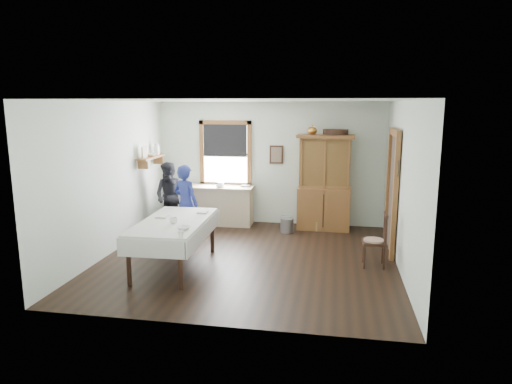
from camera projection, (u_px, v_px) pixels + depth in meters
room at (249, 182)px, 7.69m from camera, size 5.01×5.01×2.70m
window at (225, 150)px, 10.18m from camera, size 1.18×0.07×1.48m
doorway at (393, 188)px, 8.13m from camera, size 0.09×1.14×2.22m
wall_shelf at (151, 156)px, 9.53m from camera, size 0.24×1.00×0.44m
framed_picture at (276, 155)px, 10.00m from camera, size 0.30×0.04×0.40m
rug_beater at (398, 161)px, 7.49m from camera, size 0.01×0.27×0.27m
work_counter at (220, 205)px, 10.14m from camera, size 1.51×0.59×0.86m
china_hutch at (324, 183)px, 9.64m from camera, size 1.20×0.58×2.02m
dining_table at (175, 244)px, 7.44m from camera, size 1.10×2.01×0.79m
spindle_chair at (374, 240)px, 7.47m from camera, size 0.43×0.43×0.91m
pail at (287, 225)px, 9.56m from camera, size 0.33×0.33×0.30m
wicker_basket at (312, 225)px, 9.76m from camera, size 0.40×0.33×0.20m
woman_blue at (186, 207)px, 8.77m from camera, size 0.60×0.51×1.40m
figure_dark at (170, 199)px, 9.68m from camera, size 0.72×0.60×1.33m
table_cup_a at (173, 221)px, 7.17m from camera, size 0.13×0.13×0.09m
table_cup_b at (181, 234)px, 6.46m from camera, size 0.10×0.10×0.09m
table_bowl at (184, 228)px, 6.83m from camera, size 0.26×0.26×0.05m
counter_book at (242, 185)px, 10.08m from camera, size 0.16×0.22×0.02m
counter_bowl at (220, 186)px, 9.92m from camera, size 0.20×0.20×0.06m
shelf_bowl at (151, 155)px, 9.54m from camera, size 0.22×0.22×0.05m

